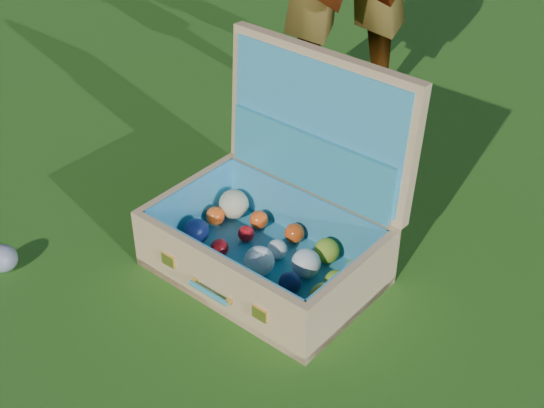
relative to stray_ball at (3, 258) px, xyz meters
The scene contains 3 objects.
ground 0.48m from the stray_ball, 14.31° to the left, with size 60.00×60.00×0.00m, color #215114.
stray_ball is the anchor object (origin of this frame).
suitcase 0.72m from the stray_ball, 18.75° to the left, with size 0.68×0.62×0.54m.
Camera 1 is at (0.61, -1.37, 1.27)m, focal length 50.00 mm.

